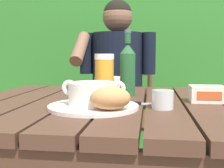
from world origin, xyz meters
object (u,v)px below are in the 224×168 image
object	(u,v)px
soup_bowl	(93,93)
butter_tub	(207,94)
water_glass_small	(163,99)
beer_bottle	(128,68)
serving_plate	(93,107)
table_knife	(141,103)
chair_near_diner	(120,115)
diner_bowl	(109,83)
beer_glass	(104,75)
person_eating	(116,82)
bread_roll	(110,98)

from	to	relation	value
soup_bowl	butter_tub	xyz separation A→B (m)	(0.39, 0.18, -0.02)
water_glass_small	butter_tub	world-z (taller)	water_glass_small
beer_bottle	serving_plate	bearing A→B (deg)	-106.13
butter_tub	table_knife	distance (m)	0.26
serving_plate	chair_near_diner	bearing A→B (deg)	91.46
serving_plate	diner_bowl	size ratio (longest dim) A/B	1.99
water_glass_small	table_knife	size ratio (longest dim) A/B	0.47
chair_near_diner	water_glass_small	world-z (taller)	chair_near_diner
beer_glass	serving_plate	bearing A→B (deg)	-88.92
soup_bowl	diner_bowl	distance (m)	0.54
serving_plate	beer_bottle	distance (m)	0.33
water_glass_small	diner_bowl	size ratio (longest dim) A/B	0.47
diner_bowl	person_eating	bearing A→B (deg)	90.47
water_glass_small	person_eating	bearing A→B (deg)	106.34
beer_glass	water_glass_small	xyz separation A→B (m)	(0.23, -0.23, -0.06)
beer_glass	bread_roll	bearing A→B (deg)	-77.88
serving_plate	bread_roll	bearing A→B (deg)	-49.40
butter_tub	table_knife	size ratio (longest dim) A/B	0.82
soup_bowl	water_glass_small	bearing A→B (deg)	5.93
serving_plate	diner_bowl	world-z (taller)	diner_bowl
person_eating	water_glass_small	bearing A→B (deg)	-73.66
beer_glass	diner_bowl	world-z (taller)	beer_glass
beer_glass	diner_bowl	size ratio (longest dim) A/B	1.20
person_eating	serving_plate	distance (m)	0.88
bread_roll	beer_glass	size ratio (longest dim) A/B	0.79
chair_near_diner	diner_bowl	distance (m)	0.61
diner_bowl	soup_bowl	bearing A→B (deg)	-87.07
chair_near_diner	beer_glass	xyz separation A→B (m)	(0.02, -0.83, 0.34)
chair_near_diner	person_eating	bearing A→B (deg)	-90.80
beer_bottle	water_glass_small	bearing A→B (deg)	-64.07
water_glass_small	diner_bowl	xyz separation A→B (m)	(-0.25, 0.52, -0.00)
bread_roll	water_glass_small	distance (m)	0.19
soup_bowl	person_eating	bearing A→B (deg)	91.97
person_eating	soup_bowl	bearing A→B (deg)	-88.03
chair_near_diner	serving_plate	distance (m)	1.12
bread_roll	butter_tub	world-z (taller)	bread_roll
serving_plate	soup_bowl	size ratio (longest dim) A/B	1.40
soup_bowl	bread_roll	world-z (taller)	soup_bowl
chair_near_diner	bread_roll	size ratio (longest dim) A/B	7.05
water_glass_small	butter_tub	size ratio (longest dim) A/B	0.57
person_eating	soup_bowl	xyz separation A→B (m)	(0.03, -0.88, 0.05)
soup_bowl	chair_near_diner	bearing A→B (deg)	91.46
chair_near_diner	bread_roll	xyz separation A→B (m)	(0.09, -1.16, 0.30)
soup_bowl	beer_bottle	xyz separation A→B (m)	(0.09, 0.30, 0.07)
soup_bowl	bread_roll	distance (m)	0.10
soup_bowl	bread_roll	size ratio (longest dim) A/B	1.50
soup_bowl	beer_bottle	distance (m)	0.32
chair_near_diner	table_knife	world-z (taller)	chair_near_diner
soup_bowl	table_knife	world-z (taller)	soup_bowl
bread_roll	beer_bottle	world-z (taller)	beer_bottle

